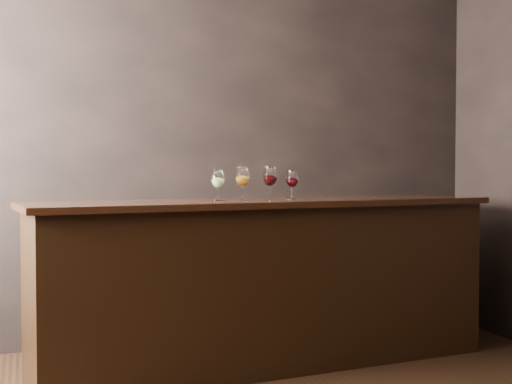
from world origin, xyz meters
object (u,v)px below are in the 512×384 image
object	(u,v)px
glass_white	(218,180)
bar_counter	(267,286)
glass_red_a	(270,177)
back_bar_shelf	(244,289)
glass_amber	(243,178)
glass_red_b	(292,179)

from	to	relation	value
glass_white	bar_counter	bearing A→B (deg)	5.28
glass_red_a	back_bar_shelf	bearing A→B (deg)	89.03
glass_amber	glass_red_b	distance (m)	0.34
glass_amber	glass_red_a	xyz separation A→B (m)	(0.19, 0.00, 0.00)
glass_white	glass_red_b	distance (m)	0.52
bar_counter	glass_red_a	world-z (taller)	glass_red_a
glass_red_a	glass_amber	bearing A→B (deg)	-179.53
bar_counter	glass_amber	size ratio (longest dim) A/B	14.17
glass_white	glass_amber	bearing A→B (deg)	13.03
back_bar_shelf	glass_white	distance (m)	1.11
bar_counter	glass_red_a	xyz separation A→B (m)	(0.03, 0.01, 0.71)
glass_amber	glass_red_b	xyz separation A→B (m)	(0.34, -0.01, -0.01)
glass_white	glass_red_b	world-z (taller)	glass_white
glass_red_b	glass_amber	bearing A→B (deg)	178.82
bar_counter	back_bar_shelf	size ratio (longest dim) A/B	1.35
back_bar_shelf	glass_amber	xyz separation A→B (m)	(-0.20, -0.61, 0.83)
bar_counter	glass_amber	bearing A→B (deg)	169.70
glass_red_b	glass_red_a	bearing A→B (deg)	176.79
glass_white	glass_amber	xyz separation A→B (m)	(0.18, 0.04, 0.01)
glass_red_a	glass_red_b	xyz separation A→B (m)	(0.15, -0.01, -0.02)
glass_amber	glass_red_a	distance (m)	0.19
back_bar_shelf	glass_red_a	size ratio (longest dim) A/B	10.26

